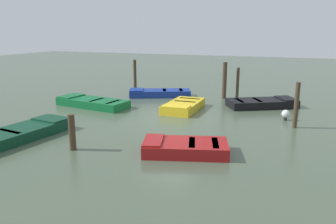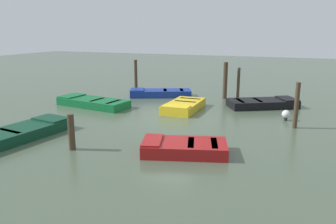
% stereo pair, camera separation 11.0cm
% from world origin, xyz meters
% --- Properties ---
extents(ground_plane, '(80.00, 80.00, 0.00)m').
position_xyz_m(ground_plane, '(0.00, 0.00, 0.00)').
color(ground_plane, '#475642').
extents(rowboat_green, '(1.98, 4.12, 0.46)m').
position_xyz_m(rowboat_green, '(1.04, 4.77, 0.22)').
color(rowboat_green, '#0F602D').
rests_on(rowboat_green, ground_plane).
extents(rowboat_dark_green, '(4.29, 2.03, 0.46)m').
position_xyz_m(rowboat_dark_green, '(-4.68, 4.16, 0.22)').
color(rowboat_dark_green, '#0C3823').
rests_on(rowboat_dark_green, ground_plane).
extents(rowboat_yellow, '(3.07, 1.49, 0.46)m').
position_xyz_m(rowboat_yellow, '(2.03, -0.04, 0.22)').
color(rowboat_yellow, gold).
rests_on(rowboat_yellow, ground_plane).
extents(rowboat_black, '(3.05, 3.81, 0.46)m').
position_xyz_m(rowboat_black, '(4.22, -3.71, 0.22)').
color(rowboat_black, black).
rests_on(rowboat_black, ground_plane).
extents(rowboat_red, '(2.17, 3.04, 0.46)m').
position_xyz_m(rowboat_red, '(-3.84, -2.12, 0.22)').
color(rowboat_red, maroon).
rests_on(rowboat_red, ground_plane).
extents(rowboat_blue, '(2.64, 3.87, 0.46)m').
position_xyz_m(rowboat_blue, '(4.93, 2.52, 0.22)').
color(rowboat_blue, navy).
rests_on(rowboat_blue, ground_plane).
extents(mooring_piling_near_right, '(0.26, 0.26, 2.15)m').
position_xyz_m(mooring_piling_near_right, '(5.80, -1.31, 1.08)').
color(mooring_piling_near_right, '#423323').
rests_on(mooring_piling_near_right, ground_plane).
extents(mooring_piling_far_right, '(0.22, 0.22, 1.24)m').
position_xyz_m(mooring_piling_far_right, '(-4.89, 1.55, 0.62)').
color(mooring_piling_far_right, '#423323').
rests_on(mooring_piling_far_right, ground_plane).
extents(mooring_piling_center, '(0.19, 0.19, 1.92)m').
position_xyz_m(mooring_piling_center, '(0.71, -5.40, 0.96)').
color(mooring_piling_center, '#423323').
rests_on(mooring_piling_center, ground_plane).
extents(mooring_piling_mid_left, '(0.17, 0.17, 1.84)m').
position_xyz_m(mooring_piling_mid_left, '(6.09, -2.04, 0.92)').
color(mooring_piling_mid_left, '#423323').
rests_on(mooring_piling_mid_left, ground_plane).
extents(mooring_piling_near_left, '(0.21, 0.21, 2.07)m').
position_xyz_m(mooring_piling_near_left, '(6.18, 4.82, 1.03)').
color(mooring_piling_near_left, '#423323').
rests_on(mooring_piling_near_left, ground_plane).
extents(marker_buoy, '(0.36, 0.36, 0.48)m').
position_xyz_m(marker_buoy, '(1.82, -4.99, 0.29)').
color(marker_buoy, '#262626').
rests_on(marker_buoy, ground_plane).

